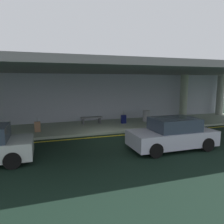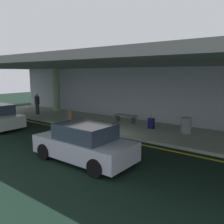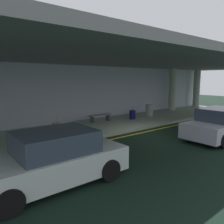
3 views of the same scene
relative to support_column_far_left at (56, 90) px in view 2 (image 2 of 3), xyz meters
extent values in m
plane|color=black|center=(8.00, -4.45, -1.97)|extent=(60.00, 60.00, 0.00)
cube|color=#94A28D|center=(8.00, -1.35, -1.90)|extent=(26.00, 4.20, 0.15)
cube|color=yellow|center=(8.00, -3.88, -1.97)|extent=(26.00, 0.14, 0.01)
cylinder|color=#93A988|center=(0.00, 0.00, 0.00)|extent=(0.64, 0.64, 3.65)
cube|color=slate|center=(8.00, -1.85, 1.97)|extent=(28.00, 13.20, 0.30)
cube|color=#ADB3C1|center=(8.00, 0.90, -0.07)|extent=(26.00, 0.30, 3.80)
cube|color=#B3B4C6|center=(10.12, -7.06, -1.42)|extent=(4.10, 1.80, 0.70)
cube|color=#2D3847|center=(10.22, -7.06, -0.77)|extent=(2.10, 1.60, 0.60)
cylinder|color=black|center=(11.47, -6.21, -1.65)|extent=(0.64, 0.22, 0.64)
cylinder|color=black|center=(11.47, -7.91, -1.65)|extent=(0.64, 0.22, 0.64)
cylinder|color=black|center=(8.77, -6.21, -1.65)|extent=(0.64, 0.22, 0.64)
cylinder|color=black|center=(8.77, -7.91, -1.65)|extent=(0.64, 0.22, 0.64)
cylinder|color=black|center=(3.15, -5.57, -1.65)|extent=(0.64, 0.22, 0.64)
cylinder|color=#282940|center=(0.26, -2.27, -1.42)|extent=(0.16, 0.16, 0.82)
cylinder|color=#213637|center=(0.48, -2.27, -1.42)|extent=(0.16, 0.16, 0.82)
cylinder|color=#202931|center=(0.37, -2.27, -0.69)|extent=(0.38, 0.38, 0.62)
sphere|color=beige|center=(0.37, -2.27, -0.26)|extent=(0.24, 0.24, 0.24)
cube|color=#0C124A|center=(9.94, -1.18, -1.51)|extent=(0.36, 0.22, 0.62)
cylinder|color=slate|center=(9.94, -1.18, -1.06)|extent=(0.02, 0.02, 0.28)
cube|color=#9A6D4F|center=(3.95, -2.02, -1.51)|extent=(0.36, 0.22, 0.62)
cylinder|color=slate|center=(3.95, -2.02, -1.06)|extent=(0.02, 0.02, 0.28)
cube|color=slate|center=(7.65, -0.56, -1.38)|extent=(1.60, 0.50, 0.06)
cube|color=#4C4C51|center=(7.03, -0.56, -1.61)|extent=(0.10, 0.40, 0.42)
cube|color=#4C4C51|center=(8.27, -0.56, -1.61)|extent=(0.10, 0.40, 0.42)
cylinder|color=gray|center=(11.95, -0.92, -1.40)|extent=(0.56, 0.56, 0.85)
camera|label=1|loc=(4.30, -15.54, 1.23)|focal=34.01mm
camera|label=2|loc=(16.34, -13.41, 1.43)|focal=37.70mm
camera|label=3|loc=(-0.54, -11.98, 0.93)|focal=35.23mm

